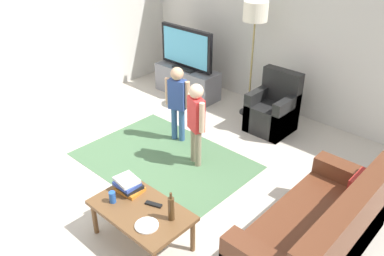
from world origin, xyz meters
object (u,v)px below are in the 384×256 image
(floor_lamp, at_px, (255,18))
(tv_remote, at_px, (154,204))
(tv, at_px, (186,49))
(child_center, at_px, (196,118))
(bottle, at_px, (171,208))
(soda_can, at_px, (112,197))
(child_near_tv, at_px, (178,98))
(tv_stand, at_px, (187,82))
(book_stack, at_px, (128,185))
(couch, at_px, (320,235))
(coffee_table, at_px, (141,213))
(armchair, at_px, (274,111))
(plate, at_px, (147,225))

(floor_lamp, xyz_separation_m, tv_remote, (0.95, -2.93, -1.11))
(tv, xyz_separation_m, child_center, (1.57, -1.48, -0.17))
(child_center, bearing_deg, bottle, -56.11)
(floor_lamp, xyz_separation_m, soda_can, (0.62, -3.17, -1.06))
(child_near_tv, height_order, bottle, child_near_tv)
(tv, bearing_deg, soda_can, -58.39)
(tv_stand, xyz_separation_m, tv_remote, (2.18, -2.78, 0.19))
(book_stack, relative_size, soda_can, 2.51)
(couch, bearing_deg, child_near_tv, 164.86)
(couch, bearing_deg, coffee_table, -144.71)
(armchair, relative_size, floor_lamp, 0.51)
(tv_remote, bearing_deg, tv_stand, 107.71)
(book_stack, height_order, plate, book_stack)
(tv, height_order, book_stack, tv)
(coffee_table, distance_m, soda_can, 0.32)
(armchair, distance_m, soda_can, 2.99)
(tv_stand, relative_size, soda_can, 10.00)
(tv, distance_m, soda_can, 3.54)
(child_near_tv, distance_m, bottle, 2.15)
(armchair, bearing_deg, soda_can, -89.20)
(tv_stand, distance_m, plate, 3.83)
(soda_can, bearing_deg, tv, 121.61)
(armchair, bearing_deg, plate, -79.70)
(floor_lamp, height_order, child_center, floor_lamp)
(coffee_table, bearing_deg, book_stack, 161.80)
(coffee_table, bearing_deg, tv_remote, 67.38)
(coffee_table, bearing_deg, tv, 126.44)
(tv, relative_size, bottle, 3.58)
(couch, height_order, book_stack, couch)
(book_stack, bearing_deg, floor_lamp, 101.43)
(armchair, height_order, plate, armchair)
(child_center, distance_m, tv_remote, 1.43)
(bottle, bearing_deg, coffee_table, -162.65)
(child_center, bearing_deg, tv, 136.72)
(soda_can, bearing_deg, plate, -0.00)
(child_center, bearing_deg, armchair, 81.10)
(child_center, bearing_deg, plate, -63.05)
(tv_stand, height_order, couch, couch)
(coffee_table, bearing_deg, child_near_tv, 124.43)
(armchair, xyz_separation_m, floor_lamp, (-0.58, 0.19, 1.25))
(child_center, height_order, tv_remote, child_center)
(child_near_tv, bearing_deg, bottle, -46.99)
(tv_stand, relative_size, plate, 5.45)
(couch, bearing_deg, tv, 151.69)
(bottle, bearing_deg, couch, 39.55)
(child_near_tv, height_order, coffee_table, child_near_tv)
(child_near_tv, bearing_deg, plate, -52.67)
(tv_stand, distance_m, tv, 0.60)
(bottle, bearing_deg, floor_lamp, 112.50)
(book_stack, height_order, tv_remote, book_stack)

